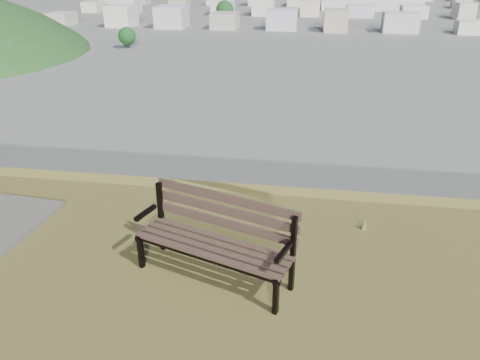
# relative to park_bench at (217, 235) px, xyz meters

# --- Properties ---
(park_bench) EXTENTS (1.89, 1.12, 0.94)m
(park_bench) POSITION_rel_park_bench_xyz_m (0.00, 0.00, 0.00)
(park_bench) COLOR #483329
(park_bench) RESTS_ON hilltop_mesa
(arena) EXTENTS (52.43, 24.01, 21.75)m
(arena) POSITION_rel_park_bench_xyz_m (29.51, 283.96, -20.41)
(arena) COLOR beige
(arena) RESTS_ON ground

